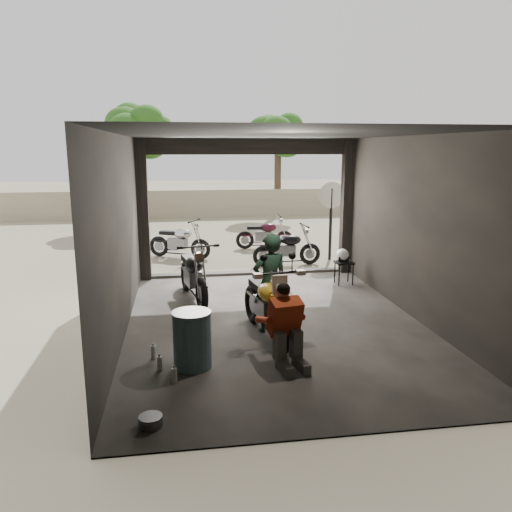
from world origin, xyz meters
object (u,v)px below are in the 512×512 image
object	(u,v)px
outside_bike_a	(179,239)
helmet	(342,255)
rider	(270,283)
left_bike	(193,271)
outside_bike_b	(265,232)
oil_drum	(192,341)
stool	(344,265)
sign_post	(331,209)
main_bike	(266,300)
mechanic	(288,329)
outside_bike_c	(287,246)

from	to	relation	value
outside_bike_a	helmet	world-z (taller)	outside_bike_a
rider	left_bike	bearing A→B (deg)	-74.46
outside_bike_b	oil_drum	xyz separation A→B (m)	(-2.40, -8.14, -0.11)
stool	sign_post	bearing A→B (deg)	79.91
outside_bike_a	rider	bearing A→B (deg)	-139.34
main_bike	stool	distance (m)	3.62
outside_bike_a	stool	distance (m)	4.93
main_bike	left_bike	distance (m)	2.43
outside_bike_a	helmet	bearing A→B (deg)	-105.81
outside_bike_b	sign_post	world-z (taller)	sign_post
mechanic	left_bike	bearing A→B (deg)	98.96
outside_bike_b	stool	bearing A→B (deg)	-162.61
left_bike	sign_post	size ratio (longest dim) A/B	0.85
left_bike	stool	bearing A→B (deg)	0.53
main_bike	outside_bike_c	size ratio (longest dim) A/B	1.17
left_bike	outside_bike_c	size ratio (longest dim) A/B	1.14
outside_bike_c	oil_drum	world-z (taller)	outside_bike_c
rider	oil_drum	world-z (taller)	rider
left_bike	oil_drum	bearing A→B (deg)	-102.78
left_bike	outside_bike_c	distance (m)	3.64
left_bike	outside_bike_c	xyz separation A→B (m)	(2.48, 2.66, -0.08)
outside_bike_c	sign_post	world-z (taller)	sign_post
left_bike	rider	bearing A→B (deg)	-69.39
left_bike	outside_bike_b	size ratio (longest dim) A/B	1.19
outside_bike_b	outside_bike_c	xyz separation A→B (m)	(0.19, -2.29, 0.02)
main_bike	rider	size ratio (longest dim) A/B	1.11
main_bike	mechanic	distance (m)	1.19
outside_bike_b	oil_drum	world-z (taller)	outside_bike_b
outside_bike_c	mechanic	distance (m)	6.15
left_bike	main_bike	bearing A→B (deg)	-73.93
outside_bike_b	rider	world-z (taller)	rider
rider	sign_post	xyz separation A→B (m)	(2.60, 5.13, 0.57)
main_bike	sign_post	bearing A→B (deg)	53.78
oil_drum	left_bike	bearing A→B (deg)	87.99
mechanic	main_bike	bearing A→B (deg)	83.92
rider	mechanic	distance (m)	1.43
outside_bike_a	oil_drum	bearing A→B (deg)	-151.82
mechanic	helmet	bearing A→B (deg)	51.94
main_bike	mechanic	world-z (taller)	main_bike
left_bike	stool	size ratio (longest dim) A/B	3.43
outside_bike_b	mechanic	world-z (taller)	mechanic
outside_bike_c	stool	xyz separation A→B (m)	(0.86, -1.99, -0.08)
rider	sign_post	distance (m)	5.77
helmet	main_bike	bearing A→B (deg)	-118.61
left_bike	outside_bike_b	xyz separation A→B (m)	(2.29, 4.95, -0.10)
outside_bike_b	helmet	world-z (taller)	outside_bike_b
rider	helmet	xyz separation A→B (m)	(2.12, 2.67, -0.16)
stool	outside_bike_c	bearing A→B (deg)	113.39
outside_bike_c	sign_post	distance (m)	1.65
stool	outside_bike_a	bearing A→B (deg)	137.04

